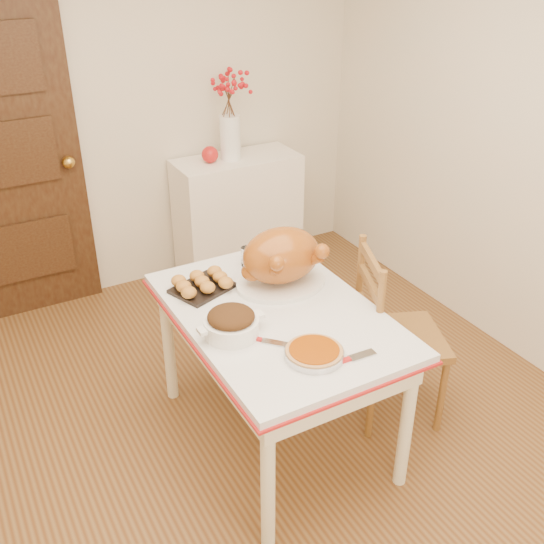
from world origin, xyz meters
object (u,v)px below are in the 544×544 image
chair_oak (401,335)px  turkey_platter (281,258)px  sideboard (238,216)px  pumpkin_pie (314,352)px  kitchen_table (277,376)px

chair_oak → turkey_platter: size_ratio=2.11×
sideboard → turkey_platter: 1.64m
pumpkin_pie → sideboard: bearing=72.1°
turkey_platter → pumpkin_pie: 0.62m
kitchen_table → chair_oak: chair_oak is taller
sideboard → chair_oak: size_ratio=0.91×
kitchen_table → pumpkin_pie: 0.56m
kitchen_table → turkey_platter: 0.58m
kitchen_table → chair_oak: (0.65, -0.13, 0.11)m
sideboard → turkey_platter: size_ratio=1.92×
sideboard → chair_oak: bearing=-89.4°
sideboard → chair_oak: 1.83m
pumpkin_pie → turkey_platter: bearing=73.1°
sideboard → chair_oak: (0.02, -1.83, 0.04)m
kitchen_table → pumpkin_pie: size_ratio=5.13×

